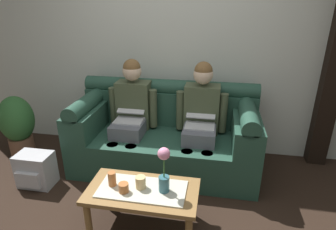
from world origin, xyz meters
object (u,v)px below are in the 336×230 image
Objects in this scene: person_left at (131,110)px; flower_vase at (164,170)px; person_right at (201,115)px; backpack_left at (36,170)px; couch at (165,136)px; cup_far_center at (141,182)px; cup_near_right at (124,188)px; cup_near_left at (112,179)px; coffee_table at (142,195)px; potted_plant at (17,124)px.

person_left is 1.16m from flower_vase.
person_left reaches higher than flower_vase.
person_right reaches higher than backpack_left.
person_left is 0.78m from person_right.
person_left is at bearing -179.64° from couch.
cup_far_center is at bearing -90.80° from couch.
person_right reaches higher than flower_vase.
person_right is 15.02× the size of cup_near_right.
person_left is 9.94× the size of cup_near_left.
backpack_left is (-1.64, -0.63, -0.48)m from person_right.
cup_near_right is at bearing -116.00° from person_right.
cup_near_right is (-0.13, -0.07, 0.10)m from coffee_table.
person_left is at bearing 119.56° from flower_vase.
person_right is (0.78, -0.00, 0.00)m from person_left.
person_right is 2.19m from potted_plant.
couch reaches higher than cup_near_right.
cup_near_right is at bearing -148.30° from cup_far_center.
couch is at bearing 100.16° from flower_vase.
couch is 19.50× the size of cup_far_center.
potted_plant is at bearing 149.94° from cup_near_left.
cup_near_left is at bearing -177.88° from cup_far_center.
person_left is 15.02× the size of cup_near_right.
potted_plant is (-2.17, -0.13, -0.23)m from person_right.
couch is 1.65× the size of person_right.
flower_vase is 0.24m from cup_far_center.
cup_near_left is at bearing 151.25° from cup_near_right.
person_right is 1.34× the size of coffee_table.
person_right is at bearing 21.08° from backpack_left.
couch is 1.01m from coffee_table.
backpack_left is 0.77m from potted_plant.
potted_plant is at bearing 150.03° from cup_near_right.
cup_far_center is 0.29× the size of backpack_left.
flower_vase is 3.77× the size of cup_far_center.
couch is 2.21× the size of coffee_table.
flower_vase reaches higher than backpack_left.
coffee_table is at bearing -179.03° from flower_vase.
potted_plant reaches higher than backpack_left.
couch is at bearing 90.00° from coffee_table.
flower_vase is at bearing -79.84° from couch.
coffee_table is 2.34× the size of flower_vase.
person_left is at bearing 5.18° from potted_plant.
person_left reaches higher than backpack_left.
cup_near_right reaches higher than coffee_table.
coffee_table is 0.28m from cup_near_left.
cup_near_right is 0.23× the size of backpack_left.
potted_plant is at bearing 153.60° from coffee_table.
coffee_table is 7.44× the size of cup_near_left.
backpack_left is at bearing 165.40° from flower_vase.
person_right is at bearing 68.87° from coffee_table.
couch is at bearing 75.96° from cup_near_left.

